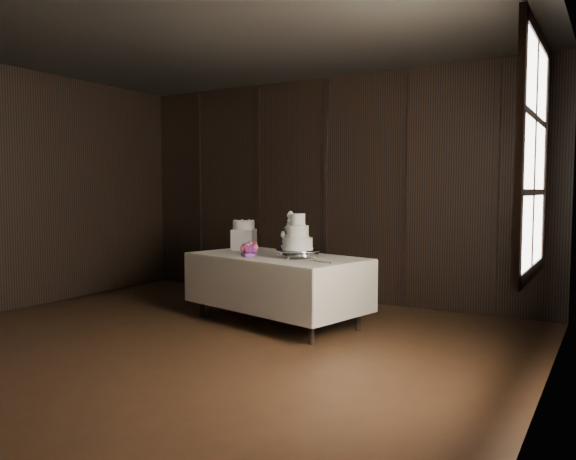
{
  "coord_description": "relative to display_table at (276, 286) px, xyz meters",
  "views": [
    {
      "loc": [
        3.44,
        -3.35,
        1.48
      ],
      "look_at": [
        0.34,
        1.9,
        1.05
      ],
      "focal_mm": 35.0,
      "sensor_mm": 36.0,
      "label": 1
    }
  ],
  "objects": [
    {
      "name": "room",
      "position": [
        -0.19,
        -1.9,
        1.08
      ],
      "size": [
        6.08,
        7.08,
        3.08
      ],
      "color": "black",
      "rests_on": "ground"
    },
    {
      "name": "window",
      "position": [
        2.78,
        -1.4,
        1.28
      ],
      "size": [
        0.06,
        1.16,
        1.56
      ],
      "primitive_type": "cube",
      "color": "black",
      "rests_on": "room"
    },
    {
      "name": "display_table",
      "position": [
        0.0,
        0.0,
        0.0
      ],
      "size": [
        2.18,
        1.47,
        0.76
      ],
      "rotation": [
        0.0,
        0.0,
        -0.23
      ],
      "color": "beige",
      "rests_on": "ground"
    },
    {
      "name": "cake_stand",
      "position": [
        0.3,
        -0.06,
        0.39
      ],
      "size": [
        0.54,
        0.54,
        0.09
      ],
      "primitive_type": "cylinder",
      "rotation": [
        0.0,
        0.0,
        0.12
      ],
      "color": "silver",
      "rests_on": "display_table"
    },
    {
      "name": "wedding_cake",
      "position": [
        0.28,
        -0.08,
        0.59
      ],
      "size": [
        0.36,
        0.32,
        0.38
      ],
      "rotation": [
        0.0,
        0.0,
        -0.09
      ],
      "color": "white",
      "rests_on": "cake_stand"
    },
    {
      "name": "bouquet",
      "position": [
        -0.29,
        -0.1,
        0.41
      ],
      "size": [
        0.47,
        0.48,
        0.19
      ],
      "primitive_type": null,
      "rotation": [
        0.0,
        0.0,
        -0.69
      ],
      "color": "#E74F84",
      "rests_on": "display_table"
    },
    {
      "name": "box_pedestal",
      "position": [
        -0.65,
        0.31,
        0.47
      ],
      "size": [
        0.33,
        0.33,
        0.25
      ],
      "primitive_type": "cube",
      "rotation": [
        0.0,
        0.0,
        0.35
      ],
      "color": "white",
      "rests_on": "display_table"
    },
    {
      "name": "small_cake",
      "position": [
        -0.65,
        0.31,
        0.65
      ],
      "size": [
        0.3,
        0.3,
        0.1
      ],
      "primitive_type": "cylinder",
      "rotation": [
        0.0,
        0.0,
        -0.15
      ],
      "color": "white",
      "rests_on": "box_pedestal"
    },
    {
      "name": "cake_knife",
      "position": [
        0.64,
        -0.26,
        0.35
      ],
      "size": [
        0.34,
        0.19,
        0.01
      ],
      "primitive_type": "cube",
      "rotation": [
        0.0,
        0.0,
        -0.48
      ],
      "color": "silver",
      "rests_on": "display_table"
    }
  ]
}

